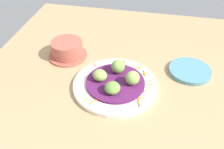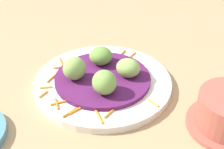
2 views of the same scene
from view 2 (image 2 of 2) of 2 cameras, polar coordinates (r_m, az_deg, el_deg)
name	(u,v)px [view 2 (image 2 of 2)]	position (r cm, az deg, el deg)	size (l,w,h in cm)	color
table_surface	(76,99)	(67.47, -6.12, -4.14)	(110.00, 110.00, 2.00)	tan
main_plate	(103,83)	(68.32, -1.58, -1.50)	(27.83, 27.83, 1.51)	silver
cabbage_bed	(103,79)	(67.62, -1.60, -0.69)	(19.32, 19.32, 0.86)	#51194C
carrot_garnish	(82,89)	(65.50, -5.19, -2.43)	(23.98, 22.23, 0.40)	orange
guac_scoop_left	(101,56)	(70.63, -1.92, 3.20)	(4.86, 4.86, 3.66)	olive
guac_scoop_center	(76,68)	(65.97, -6.07, 1.07)	(4.61, 4.25, 4.80)	#84A851
guac_scoop_right	(104,82)	(61.87, -1.30, -1.35)	(4.55, 4.72, 4.67)	#759E47
guac_scoop_back	(128,68)	(66.78, 2.75, 1.13)	(4.86, 4.34, 3.68)	#84A851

